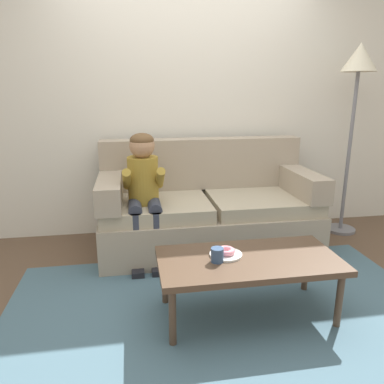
% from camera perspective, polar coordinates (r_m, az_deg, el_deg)
% --- Properties ---
extents(ground, '(10.00, 10.00, 0.00)m').
position_cam_1_polar(ground, '(2.82, 3.54, -15.24)').
color(ground, brown).
extents(wall_back, '(8.00, 0.10, 2.80)m').
position_cam_1_polar(wall_back, '(3.80, -1.02, 14.92)').
color(wall_back, silver).
rests_on(wall_back, ground).
extents(area_rug, '(2.91, 1.71, 0.01)m').
position_cam_1_polar(area_rug, '(2.61, 4.84, -17.87)').
color(area_rug, '#476675').
rests_on(area_rug, ground).
extents(couch, '(1.95, 0.90, 0.99)m').
position_cam_1_polar(couch, '(3.46, 2.36, -2.82)').
color(couch, tan).
rests_on(couch, ground).
extents(coffee_table, '(1.15, 0.57, 0.41)m').
position_cam_1_polar(coffee_table, '(2.42, 8.76, -10.91)').
color(coffee_table, '#4C3828').
rests_on(coffee_table, ground).
extents(person_child, '(0.34, 0.58, 1.10)m').
position_cam_1_polar(person_child, '(3.10, -7.50, 0.99)').
color(person_child, olive).
rests_on(person_child, ground).
extents(plate, '(0.21, 0.21, 0.01)m').
position_cam_1_polar(plate, '(2.41, 5.26, -9.63)').
color(plate, white).
rests_on(plate, coffee_table).
extents(donut, '(0.17, 0.17, 0.04)m').
position_cam_1_polar(donut, '(2.40, 5.27, -9.09)').
color(donut, pink).
rests_on(donut, plate).
extents(mug, '(0.08, 0.08, 0.09)m').
position_cam_1_polar(mug, '(2.31, 3.94, -9.71)').
color(mug, '#334C72').
rests_on(mug, coffee_table).
extents(toy_controller, '(0.23, 0.09, 0.05)m').
position_cam_1_polar(toy_controller, '(3.02, 12.90, -12.85)').
color(toy_controller, blue).
rests_on(toy_controller, ground).
extents(floor_lamp, '(0.33, 0.33, 1.87)m').
position_cam_1_polar(floor_lamp, '(3.98, 24.28, 15.70)').
color(floor_lamp, slate).
rests_on(floor_lamp, ground).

